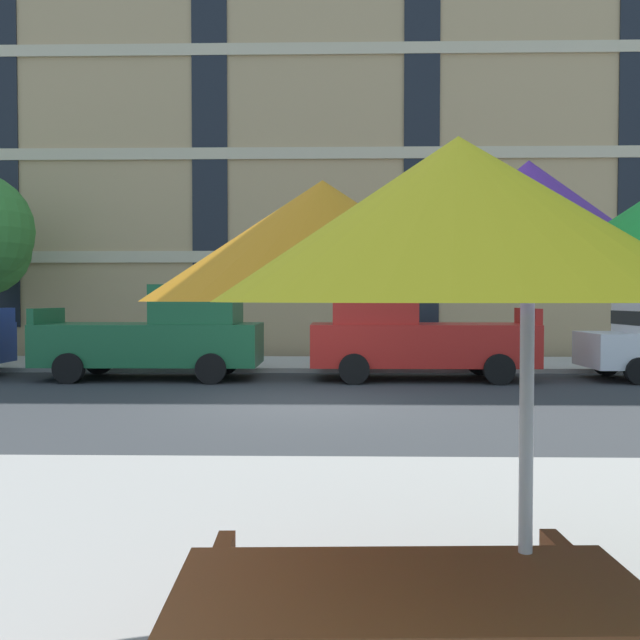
% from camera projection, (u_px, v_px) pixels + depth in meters
% --- Properties ---
extents(ground_plane, '(120.00, 120.00, 0.00)m').
position_uv_depth(ground_plane, '(301.00, 404.00, 11.92)').
color(ground_plane, '#2D3033').
extents(sidewalk_far, '(56.00, 3.60, 0.12)m').
position_uv_depth(sidewalk_far, '(313.00, 364.00, 18.72)').
color(sidewalk_far, '#B2ADA3').
rests_on(sidewalk_far, ground).
extents(apartment_building, '(39.44, 12.08, 16.00)m').
position_uv_depth(apartment_building, '(320.00, 146.00, 26.66)').
color(apartment_building, tan).
rests_on(apartment_building, ground).
extents(pickup_green, '(5.10, 2.12, 2.20)m').
position_uv_depth(pickup_green, '(161.00, 335.00, 15.66)').
color(pickup_green, '#195933').
rests_on(pickup_green, ground).
extents(pickup_red, '(5.10, 2.12, 2.20)m').
position_uv_depth(pickup_red, '(411.00, 335.00, 15.54)').
color(pickup_red, '#B21E19').
rests_on(pickup_red, ground).
extents(patio_umbrella, '(3.28, 3.05, 2.45)m').
position_uv_depth(patio_umbrella, '(528.00, 239.00, 2.83)').
color(patio_umbrella, silver).
rests_on(patio_umbrella, ground).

